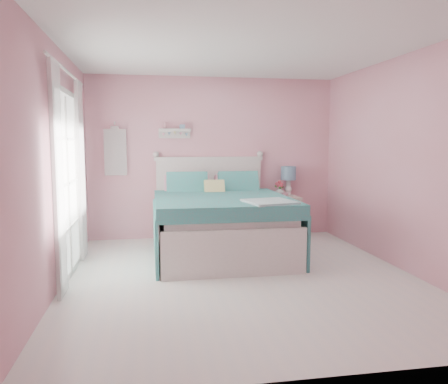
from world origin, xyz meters
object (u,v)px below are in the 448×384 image
object	(u,v)px
nightstand	(284,217)
vase	(279,192)
bed	(220,223)
table_lamp	(288,175)
teacup	(285,195)

from	to	relation	value
nightstand	vase	xyz separation A→B (m)	(-0.09, 0.01, 0.42)
nightstand	vase	distance (m)	0.43
bed	nightstand	size ratio (longest dim) A/B	3.42
vase	table_lamp	bearing A→B (deg)	23.02
teacup	table_lamp	bearing A→B (deg)	59.10
table_lamp	vase	xyz separation A→B (m)	(-0.18, -0.07, -0.26)
bed	teacup	distance (m)	1.46
bed	nightstand	bearing A→B (deg)	36.33
bed	teacup	bearing A→B (deg)	33.66
nightstand	table_lamp	bearing A→B (deg)	44.59
bed	vase	distance (m)	1.48
bed	table_lamp	distance (m)	1.73
table_lamp	vase	world-z (taller)	table_lamp
table_lamp	vase	bearing A→B (deg)	-156.98
nightstand	teacup	world-z (taller)	teacup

